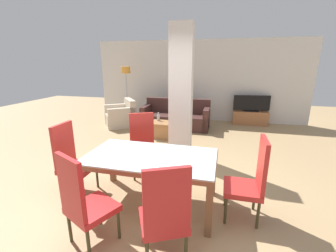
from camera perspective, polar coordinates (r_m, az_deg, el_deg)
The scene contains 16 objects.
ground_plane at distance 3.45m, azimuth -4.17°, elevation -18.78°, with size 18.00×18.00×0.00m, color tan.
back_wall at distance 7.94m, azimuth 7.51°, elevation 11.29°, with size 7.20×0.09×2.70m.
divider_pillar at distance 4.60m, azimuth 3.29°, elevation 8.17°, with size 0.46×0.29×2.70m.
dining_table at distance 3.15m, azimuth -4.39°, elevation -9.77°, with size 1.78×1.00×0.74m.
dining_chair_near_right at distance 2.31m, azimuth -0.83°, elevation -21.36°, with size 0.61×0.61×1.10m.
dining_chair_far_left at distance 4.07m, azimuth -6.43°, elevation -4.39°, with size 0.62×0.62×1.10m.
dining_chair_near_left at distance 2.64m, azimuth -20.70°, elevation -17.36°, with size 0.61×0.61×1.10m.
dining_chair_head_right at distance 3.06m, azimuth 20.35°, elevation -12.46°, with size 0.46×0.46×1.10m.
dining_chair_head_left at distance 3.74m, azimuth -23.29°, elevation -7.52°, with size 0.46×0.46×1.10m.
sofa at distance 6.99m, azimuth 2.05°, elevation 2.06°, with size 2.04×0.85×0.87m.
armchair at distance 7.34m, azimuth -11.73°, elevation 2.34°, with size 1.20×1.20×0.83m.
coffee_table at distance 6.07m, azimuth -1.06°, elevation -0.88°, with size 0.69×0.53×0.42m.
bottle at distance 6.17m, azimuth -2.46°, elevation 2.20°, with size 0.08×0.08×0.23m.
tv_stand at distance 7.83m, azimuth 20.11°, elevation 2.00°, with size 1.09×0.40×0.44m.
tv_screen at distance 7.74m, azimuth 20.43°, elevation 5.37°, with size 1.13×0.25×0.52m.
floor_lamp at distance 7.89m, azimuth -10.63°, elevation 12.50°, with size 0.31×0.31×1.83m.
Camera 1 is at (0.92, -2.69, 1.96)m, focal length 24.00 mm.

